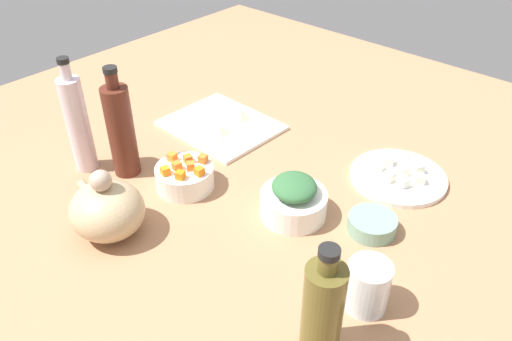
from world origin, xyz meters
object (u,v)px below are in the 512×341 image
at_px(plate_tofu, 398,177).
at_px(bowl_greens, 293,204).
at_px(cutting_board, 221,125).
at_px(bowl_small_side, 372,224).
at_px(bottle_1, 78,123).
at_px(teapot, 107,209).
at_px(bowl_carrots, 185,177).
at_px(bottle_0, 323,309).
at_px(bottle_2, 121,130).
at_px(drinking_glass_0, 368,286).

height_order(plate_tofu, bowl_greens, bowl_greens).
height_order(cutting_board, plate_tofu, plate_tofu).
relative_size(cutting_board, bowl_small_side, 2.88).
bearing_deg(bottle_1, plate_tofu, -142.05).
bearing_deg(teapot, bowl_small_side, -138.01).
distance_m(teapot, bottle_1, 0.26).
height_order(bowl_carrots, bottle_0, bottle_0).
xyz_separation_m(cutting_board, bowl_carrots, (-0.13, 0.24, 0.02)).
height_order(cutting_board, bottle_2, bottle_2).
xyz_separation_m(cutting_board, teapot, (-0.13, 0.45, 0.05)).
xyz_separation_m(bowl_small_side, bottle_0, (-0.08, 0.30, 0.08)).
relative_size(teapot, bottle_2, 0.63).
bearing_deg(bottle_2, bottle_1, 31.61).
distance_m(cutting_board, bottle_1, 0.38).
bearing_deg(plate_tofu, drinking_glass_0, 110.61).
bearing_deg(teapot, cutting_board, -73.89).
bearing_deg(drinking_glass_0, bowl_greens, -23.63).
distance_m(bowl_carrots, bottle_2, 0.18).
relative_size(cutting_board, bottle_1, 1.02).
xyz_separation_m(bowl_small_side, teapot, (0.40, 0.36, 0.04)).
bearing_deg(bottle_2, bowl_small_side, -159.34).
distance_m(plate_tofu, bowl_carrots, 0.50).
height_order(cutting_board, teapot, teapot).
relative_size(bowl_carrots, teapot, 0.78).
height_order(teapot, drinking_glass_0, teapot).
height_order(bowl_carrots, bowl_small_side, bowl_carrots).
bearing_deg(teapot, bottle_0, -172.86).
bearing_deg(plate_tofu, cutting_board, 12.61).
bearing_deg(bowl_carrots, cutting_board, -62.23).
relative_size(teapot, drinking_glass_0, 1.79).
xyz_separation_m(cutting_board, drinking_glass_0, (-0.62, 0.26, 0.04)).
xyz_separation_m(plate_tofu, bottle_1, (0.59, 0.46, 0.12)).
xyz_separation_m(bottle_2, drinking_glass_0, (-0.64, -0.03, -0.07)).
bearing_deg(bottle_0, plate_tofu, -75.25).
relative_size(bowl_greens, bottle_1, 0.50).
bearing_deg(bowl_carrots, drinking_glass_0, 177.65).
bearing_deg(teapot, bowl_carrots, -89.75).
xyz_separation_m(bowl_carrots, bottle_1, (0.24, 0.11, 0.10)).
relative_size(bowl_small_side, bottle_2, 0.37).
height_order(bowl_greens, bowl_carrots, bowl_greens).
bearing_deg(bottle_1, cutting_board, -107.06).
bearing_deg(plate_tofu, bottle_0, 104.75).
relative_size(cutting_board, bottle_2, 1.07).
distance_m(bottle_1, bottle_2, 0.10).
xyz_separation_m(plate_tofu, bottle_0, (-0.13, 0.49, 0.09)).
relative_size(cutting_board, bottle_0, 1.31).
height_order(cutting_board, bowl_small_side, bowl_small_side).
bearing_deg(drinking_glass_0, bottle_1, 6.77).
distance_m(plate_tofu, bottle_2, 0.65).
height_order(bowl_small_side, teapot, teapot).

